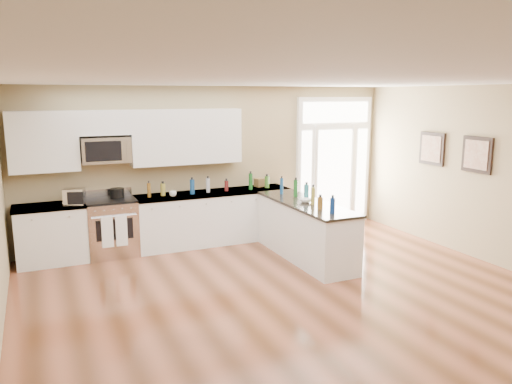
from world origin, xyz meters
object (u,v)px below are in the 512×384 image
at_px(peninsula_cabinet, 305,232).
at_px(toaster_oven, 74,197).
at_px(stockpot, 117,193).
at_px(kitchen_range, 112,227).

relative_size(peninsula_cabinet, toaster_oven, 7.61).
distance_m(peninsula_cabinet, toaster_oven, 3.72).
distance_m(peninsula_cabinet, stockpot, 3.19).
height_order(peninsula_cabinet, toaster_oven, toaster_oven).
height_order(peninsula_cabinet, kitchen_range, kitchen_range).
distance_m(stockpot, toaster_oven, 0.72).
xyz_separation_m(kitchen_range, stockpot, (0.13, 0.08, 0.56)).
bearing_deg(kitchen_range, stockpot, 33.27).
bearing_deg(peninsula_cabinet, stockpot, 150.76).
height_order(kitchen_range, toaster_oven, toaster_oven).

